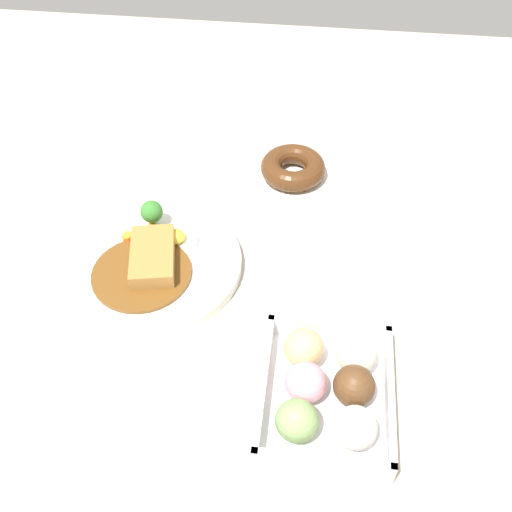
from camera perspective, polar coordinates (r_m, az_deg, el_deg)
name	(u,v)px	position (r m, az deg, el deg)	size (l,w,h in m)	color
ground_plane	(219,274)	(0.90, -3.56, -1.71)	(1.60, 1.60, 0.00)	#B2A893
curry_plate	(155,261)	(0.91, -9.52, -0.51)	(0.25, 0.25, 0.07)	white
donut_box	(327,390)	(0.75, 6.74, -12.48)	(0.19, 0.16, 0.06)	white
chocolate_ring_donut	(293,168)	(1.05, 3.52, 8.29)	(0.13, 0.13, 0.04)	white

